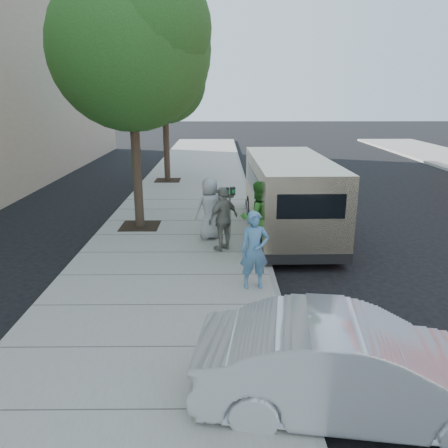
% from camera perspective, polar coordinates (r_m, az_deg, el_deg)
% --- Properties ---
extents(ground, '(120.00, 120.00, 0.00)m').
position_cam_1_polar(ground, '(11.62, -1.67, -4.36)').
color(ground, black).
rests_on(ground, ground).
extents(sidewalk, '(5.00, 60.00, 0.15)m').
position_cam_1_polar(sidewalk, '(11.66, -6.60, -4.01)').
color(sidewalk, gray).
rests_on(sidewalk, ground).
extents(curb_face, '(0.12, 60.00, 0.16)m').
position_cam_1_polar(curb_face, '(11.66, 5.44, -3.98)').
color(curb_face, gray).
rests_on(curb_face, ground).
extents(tree_near, '(4.62, 4.60, 7.53)m').
position_cam_1_polar(tree_near, '(13.55, -12.01, 22.16)').
color(tree_near, black).
rests_on(tree_near, sidewalk).
extents(tree_far, '(3.92, 3.80, 6.49)m').
position_cam_1_polar(tree_far, '(21.01, -7.73, 18.46)').
color(tree_far, black).
rests_on(tree_far, sidewalk).
extents(parking_meter, '(0.33, 0.21, 1.50)m').
position_cam_1_polar(parking_meter, '(12.40, 0.75, 2.96)').
color(parking_meter, gray).
rests_on(parking_meter, sidewalk).
extents(van, '(2.25, 6.41, 2.36)m').
position_cam_1_polar(van, '(13.27, 8.44, 3.77)').
color(van, beige).
rests_on(van, ground).
extents(sedan, '(4.38, 2.04, 1.39)m').
position_cam_1_polar(sedan, '(6.30, 16.60, -17.55)').
color(sedan, silver).
rests_on(sedan, ground).
extents(person_officer, '(0.65, 0.46, 1.69)m').
position_cam_1_polar(person_officer, '(9.25, 4.00, -3.44)').
color(person_officer, '#5488B3').
rests_on(person_officer, sidewalk).
extents(person_green_shirt, '(1.13, 1.01, 1.90)m').
position_cam_1_polar(person_green_shirt, '(11.30, 4.38, 0.86)').
color(person_green_shirt, '#33802A').
rests_on(person_green_shirt, sidewalk).
extents(person_gray_shirt, '(1.02, 0.86, 1.77)m').
position_cam_1_polar(person_gray_shirt, '(12.43, -1.84, 2.04)').
color(person_gray_shirt, '#ACACAE').
rests_on(person_gray_shirt, sidewalk).
extents(person_striped_polo, '(1.02, 1.00, 1.72)m').
position_cam_1_polar(person_striped_polo, '(11.47, -0.09, 0.67)').
color(person_striped_polo, gray).
rests_on(person_striped_polo, sidewalk).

